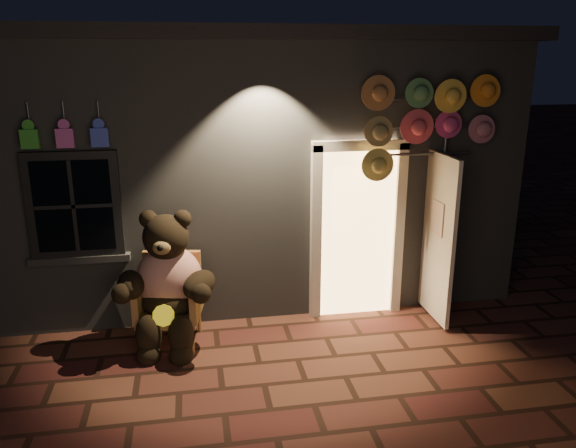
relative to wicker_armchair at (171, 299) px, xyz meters
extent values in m
plane|color=brown|center=(0.91, -1.13, -0.50)|extent=(60.00, 60.00, 0.00)
cube|color=slate|center=(0.91, 2.87, 1.15)|extent=(7.00, 5.00, 3.30)
cube|color=black|center=(0.91, 2.87, 2.88)|extent=(7.30, 5.30, 0.16)
cube|color=black|center=(-0.99, 0.33, 1.05)|extent=(1.00, 0.10, 1.20)
cube|color=black|center=(-0.99, 0.30, 1.05)|extent=(0.82, 0.06, 1.02)
cube|color=slate|center=(-0.99, 0.33, 0.42)|extent=(1.10, 0.14, 0.08)
cube|color=#FFC172|center=(2.26, 0.35, 0.55)|extent=(0.92, 0.10, 2.10)
cube|color=beige|center=(1.74, 0.31, 0.55)|extent=(0.12, 0.12, 2.20)
cube|color=beige|center=(2.78, 0.31, 0.55)|extent=(0.12, 0.12, 2.20)
cube|color=beige|center=(2.26, 0.31, 1.63)|extent=(1.16, 0.12, 0.12)
cube|color=beige|center=(3.16, -0.03, 0.55)|extent=(0.05, 0.80, 2.00)
cube|color=green|center=(-1.34, 0.25, 1.80)|extent=(0.18, 0.07, 0.20)
cylinder|color=#59595E|center=(-1.34, 0.31, 2.05)|extent=(0.02, 0.02, 0.25)
cube|color=#C24FA1|center=(-0.99, 0.25, 1.80)|extent=(0.18, 0.07, 0.20)
cylinder|color=#59595E|center=(-0.99, 0.31, 2.05)|extent=(0.02, 0.02, 0.25)
cube|color=#3549BA|center=(-0.64, 0.25, 1.80)|extent=(0.18, 0.07, 0.20)
cylinder|color=#59595E|center=(-0.64, 0.31, 2.05)|extent=(0.02, 0.02, 0.25)
cube|color=#B57346|center=(-0.01, -0.08, -0.15)|extent=(0.74, 0.71, 0.09)
cube|color=#B57346|center=(0.03, 0.20, 0.17)|extent=(0.66, 0.18, 0.65)
cube|color=#B57346|center=(-0.32, -0.05, 0.03)|extent=(0.17, 0.57, 0.37)
cube|color=#B57346|center=(0.29, -0.15, 0.03)|extent=(0.17, 0.57, 0.37)
cylinder|color=#B57346|center=(-0.33, -0.29, -0.35)|extent=(0.05, 0.05, 0.30)
cylinder|color=#B57346|center=(0.22, -0.38, -0.35)|extent=(0.05, 0.05, 0.30)
cylinder|color=#B57346|center=(-0.25, 0.22, -0.35)|extent=(0.05, 0.05, 0.30)
cylinder|color=#B57346|center=(0.31, 0.13, -0.35)|extent=(0.05, 0.05, 0.30)
ellipsoid|color=red|center=(0.00, -0.02, 0.25)|extent=(0.82, 0.70, 0.77)
ellipsoid|color=black|center=(-0.01, -0.11, 0.02)|extent=(0.68, 0.61, 0.36)
sphere|color=black|center=(0.00, -0.07, 0.76)|extent=(0.57, 0.57, 0.50)
sphere|color=black|center=(-0.18, -0.01, 0.95)|extent=(0.19, 0.19, 0.19)
sphere|color=black|center=(0.18, -0.07, 0.95)|extent=(0.19, 0.19, 0.19)
ellipsoid|color=olive|center=(-0.04, -0.30, 0.71)|extent=(0.21, 0.17, 0.16)
ellipsoid|color=black|center=(-0.40, -0.19, 0.28)|extent=(0.37, 0.55, 0.28)
ellipsoid|color=black|center=(0.33, -0.31, 0.28)|extent=(0.49, 0.58, 0.28)
ellipsoid|color=black|center=(-0.23, -0.40, -0.24)|extent=(0.28, 0.28, 0.48)
ellipsoid|color=black|center=(0.11, -0.45, -0.24)|extent=(0.28, 0.28, 0.48)
sphere|color=black|center=(-0.24, -0.46, -0.43)|extent=(0.26, 0.26, 0.26)
sphere|color=black|center=(0.10, -0.52, -0.43)|extent=(0.26, 0.26, 0.26)
cylinder|color=yellow|center=(-0.06, -0.43, 0.00)|extent=(0.25, 0.13, 0.23)
cylinder|color=#59595E|center=(3.29, 0.25, 0.94)|extent=(0.04, 0.04, 2.87)
cylinder|color=#59595E|center=(2.97, 0.23, 2.16)|extent=(1.28, 0.03, 0.03)
cylinder|color=#59595E|center=(2.97, 0.23, 1.84)|extent=(1.28, 0.03, 0.03)
cylinder|color=#59595E|center=(2.97, 0.23, 1.52)|extent=(1.28, 0.03, 0.03)
cylinder|color=#9F6739|center=(2.41, 0.17, 2.21)|extent=(0.36, 0.11, 0.36)
cylinder|color=#558C52|center=(2.84, 0.14, 2.21)|extent=(0.36, 0.11, 0.36)
cylinder|color=yellow|center=(3.26, 0.11, 2.21)|extent=(0.36, 0.11, 0.36)
cylinder|color=orange|center=(3.69, 0.17, 2.21)|extent=(0.36, 0.11, 0.36)
cylinder|color=olive|center=(2.41, 0.14, 1.84)|extent=(0.36, 0.11, 0.36)
cylinder|color=#E54D57|center=(2.84, 0.11, 1.84)|extent=(0.36, 0.11, 0.36)
cylinder|color=#CA3D7D|center=(3.26, 0.17, 1.84)|extent=(0.36, 0.11, 0.36)
cylinder|color=#BE697A|center=(3.69, 0.14, 1.84)|extent=(0.36, 0.11, 0.36)
cylinder|color=#CCB453|center=(2.41, 0.11, 1.47)|extent=(0.36, 0.11, 0.36)
camera|label=1|loc=(0.31, -5.96, 2.63)|focal=35.00mm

